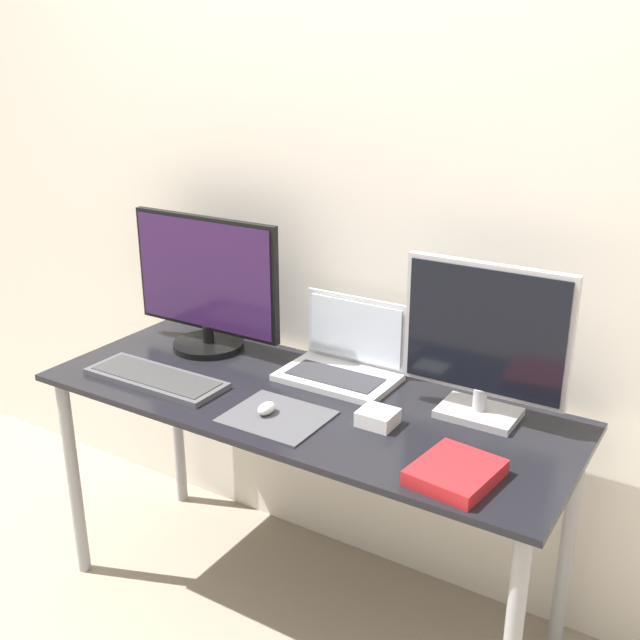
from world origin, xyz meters
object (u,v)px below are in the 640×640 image
(laptop, at_px, (345,358))
(mouse, at_px, (267,408))
(book, at_px, (456,472))
(monitor_left, at_px, (206,285))
(monitor_right, at_px, (485,341))
(keyboard, at_px, (156,378))
(power_brick, at_px, (378,418))

(laptop, height_order, mouse, laptop)
(laptop, xyz_separation_m, mouse, (-0.05, -0.33, -0.04))
(mouse, xyz_separation_m, book, (0.54, -0.03, -0.00))
(monitor_left, bearing_deg, monitor_right, 0.01)
(monitor_left, xyz_separation_m, monitor_right, (0.91, 0.00, 0.00))
(keyboard, relative_size, power_brick, 4.64)
(monitor_left, height_order, keyboard, monitor_left)
(mouse, distance_m, book, 0.54)
(keyboard, distance_m, power_brick, 0.68)
(monitor_right, height_order, keyboard, monitor_right)
(keyboard, distance_m, mouse, 0.40)
(monitor_left, distance_m, mouse, 0.55)
(monitor_left, bearing_deg, mouse, -33.61)
(keyboard, bearing_deg, mouse, -0.86)
(laptop, relative_size, power_brick, 3.58)
(monitor_left, xyz_separation_m, keyboard, (0.04, -0.28, -0.20))
(keyboard, bearing_deg, monitor_right, 17.94)
(monitor_right, relative_size, book, 2.02)
(laptop, distance_m, power_brick, 0.32)
(book, bearing_deg, keyboard, 177.81)
(mouse, bearing_deg, monitor_left, 146.39)
(monitor_right, xyz_separation_m, keyboard, (-0.87, -0.28, -0.20))
(laptop, bearing_deg, power_brick, -44.75)
(power_brick, bearing_deg, mouse, -158.24)
(mouse, bearing_deg, keyboard, 179.14)
(book, distance_m, power_brick, 0.30)
(laptop, bearing_deg, monitor_right, -5.61)
(monitor_right, distance_m, book, 0.38)
(monitor_right, relative_size, keyboard, 1.00)
(laptop, xyz_separation_m, book, (0.49, -0.36, -0.04))
(monitor_right, xyz_separation_m, mouse, (-0.47, -0.29, -0.19))
(book, bearing_deg, monitor_right, 101.47)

